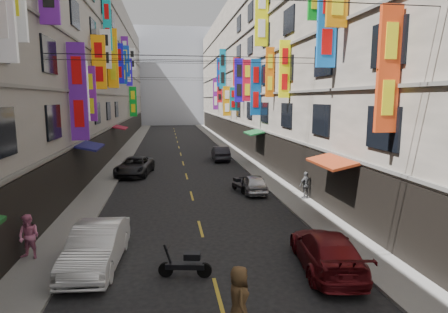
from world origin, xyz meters
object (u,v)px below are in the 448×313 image
object	(u,v)px
scooter_far_right	(239,185)
pedestrian_crossing	(239,299)
scooter_crossing	(186,265)
pedestrian_rfar	(306,185)
car_right_mid	(254,183)
car_left_far	(135,166)
car_right_far	(221,153)
car_right_near	(326,251)
car_left_mid	(97,246)
pedestrian_lfar	(29,237)

from	to	relation	value
scooter_far_right	pedestrian_crossing	distance (m)	14.72
scooter_crossing	pedestrian_rfar	size ratio (longest dim) A/B	1.12
car_right_mid	scooter_crossing	bearing A→B (deg)	70.00
car_left_far	car_right_mid	bearing A→B (deg)	-32.22
scooter_far_right	car_right_far	bearing A→B (deg)	-107.89
car_right_near	pedestrian_rfar	bearing A→B (deg)	-98.54
car_left_mid	car_left_far	size ratio (longest dim) A/B	0.90
scooter_far_right	car_right_far	xyz separation A→B (m)	(0.63, 12.54, 0.25)
pedestrian_crossing	car_right_far	bearing A→B (deg)	-4.53
scooter_crossing	car_left_far	size ratio (longest dim) A/B	0.35
car_left_mid	pedestrian_rfar	xyz separation A→B (m)	(10.60, 7.37, 0.16)
scooter_far_right	car_right_near	bearing A→B (deg)	79.67
car_right_near	pedestrian_rfar	size ratio (longest dim) A/B	2.91
pedestrian_lfar	pedestrian_crossing	size ratio (longest dim) A/B	0.95
car_right_far	pedestrian_lfar	size ratio (longest dim) A/B	2.54
car_left_far	pedestrian_lfar	distance (m)	15.87
pedestrian_lfar	pedestrian_crossing	bearing A→B (deg)	-18.89
car_right_mid	car_right_far	xyz separation A→B (m)	(-0.31, 12.97, 0.09)
scooter_far_right	car_left_mid	size ratio (longest dim) A/B	0.38
car_left_far	pedestrian_rfar	world-z (taller)	pedestrian_rfar
car_right_far	pedestrian_rfar	distance (m)	15.45
car_right_near	car_right_far	xyz separation A→B (m)	(-0.31, 23.96, 0.02)
pedestrian_lfar	pedestrian_crossing	distance (m)	8.59
car_left_far	car_right_near	world-z (taller)	car_left_far
car_right_far	pedestrian_rfar	bearing A→B (deg)	102.19
car_left_far	car_right_mid	size ratio (longest dim) A/B	1.45
car_left_mid	pedestrian_lfar	xyz separation A→B (m)	(-2.51, 0.81, 0.19)
car_right_mid	car_right_far	world-z (taller)	car_right_far
scooter_far_right	car_left_far	world-z (taller)	car_left_far
scooter_far_right	pedestrian_crossing	bearing A→B (deg)	64.09
pedestrian_rfar	scooter_crossing	bearing A→B (deg)	30.33
pedestrian_lfar	pedestrian_rfar	size ratio (longest dim) A/B	1.04
car_right_far	pedestrian_rfar	size ratio (longest dim) A/B	2.64
scooter_crossing	car_left_far	world-z (taller)	car_left_far
scooter_far_right	pedestrian_lfar	size ratio (longest dim) A/B	1.07
car_right_far	pedestrian_crossing	bearing A→B (deg)	84.16
car_left_mid	car_right_near	bearing A→B (deg)	-6.09
scooter_crossing	pedestrian_crossing	world-z (taller)	pedestrian_crossing
pedestrian_rfar	pedestrian_crossing	bearing A→B (deg)	43.12
scooter_far_right	pedestrian_rfar	bearing A→B (deg)	128.32
car_right_near	pedestrian_rfar	xyz separation A→B (m)	(2.60, 8.78, 0.24)
car_right_far	car_right_near	bearing A→B (deg)	92.09
car_left_far	pedestrian_rfar	size ratio (longest dim) A/B	3.21
car_left_mid	pedestrian_crossing	xyz separation A→B (m)	(4.29, -4.45, 0.11)
car_right_mid	pedestrian_lfar	distance (m)	13.69
scooter_crossing	car_left_mid	world-z (taller)	car_left_mid
car_right_mid	pedestrian_crossing	distance (m)	14.51
pedestrian_lfar	scooter_far_right	bearing A→B (deg)	62.65
scooter_far_right	car_right_mid	distance (m)	1.04
pedestrian_rfar	car_left_far	bearing A→B (deg)	-59.44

